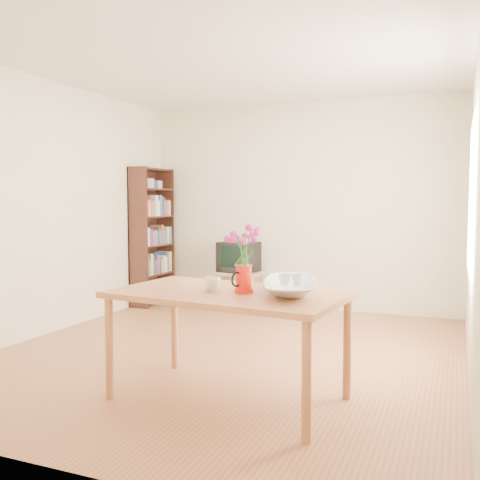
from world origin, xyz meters
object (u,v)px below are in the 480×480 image
at_px(pitcher, 244,280).
at_px(mug, 212,284).
at_px(television, 239,256).
at_px(table, 228,302).
at_px(bowl, 290,256).

xyz_separation_m(pitcher, mug, (-0.23, -0.00, -0.04)).
bearing_deg(mug, television, -88.63).
relative_size(table, mug, 13.80).
xyz_separation_m(bowl, television, (-1.56, 2.89, -0.34)).
height_order(pitcher, bowl, bowl).
bearing_deg(television, table, -59.68).
bearing_deg(bowl, mug, -167.74).
distance_m(mug, television, 3.18).
xyz_separation_m(pitcher, bowl, (0.29, 0.11, 0.16)).
height_order(table, pitcher, pitcher).
bearing_deg(pitcher, mug, -158.62).
bearing_deg(television, mug, -61.70).
height_order(pitcher, mug, pitcher).
relative_size(mug, television, 0.24).
relative_size(pitcher, television, 0.40).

